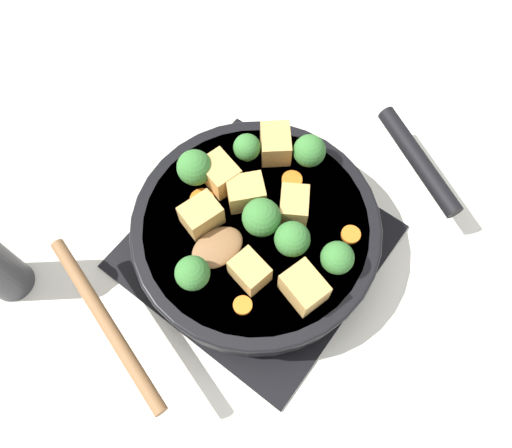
{
  "coord_description": "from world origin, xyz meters",
  "views": [
    {
      "loc": [
        0.21,
        0.16,
        0.65
      ],
      "look_at": [
        0.0,
        0.0,
        0.08
      ],
      "focal_mm": 35.0,
      "sensor_mm": 36.0,
      "label": 1
    }
  ],
  "objects": [
    {
      "name": "tofu_cube_back_piece",
      "position": [
        0.04,
        -0.06,
        0.1
      ],
      "size": [
        0.05,
        0.05,
        0.04
      ],
      "primitive_type": "cube",
      "rotation": [
        0.0,
        0.0,
        2.86
      ],
      "color": "tan",
      "rests_on": "skillet_pan"
    },
    {
      "name": "wooden_spoon",
      "position": [
        0.14,
        -0.04,
        0.08
      ],
      "size": [
        0.23,
        0.24,
        0.02
      ],
      "color": "brown",
      "rests_on": "skillet_pan"
    },
    {
      "name": "tofu_cube_east_chunk",
      "position": [
        0.06,
        0.04,
        0.09
      ],
      "size": [
        0.04,
        0.05,
        0.03
      ],
      "primitive_type": "cube",
      "rotation": [
        0.0,
        0.0,
        1.38
      ],
      "color": "tan",
      "rests_on": "skillet_pan"
    },
    {
      "name": "tofu_cube_center_large",
      "position": [
        -0.1,
        -0.04,
        0.1
      ],
      "size": [
        0.06,
        0.06,
        0.04
      ],
      "primitive_type": "cube",
      "rotation": [
        0.0,
        0.0,
        0.7
      ],
      "color": "tan",
      "rests_on": "skillet_pan"
    },
    {
      "name": "broccoli_floret_east_rim",
      "position": [
        -0.07,
        -0.07,
        0.1
      ],
      "size": [
        0.04,
        0.04,
        0.04
      ],
      "color": "#709956",
      "rests_on": "skillet_pan"
    },
    {
      "name": "carrot_slice_near_center",
      "position": [
        0.09,
        0.05,
        0.08
      ],
      "size": [
        0.02,
        0.02,
        0.01
      ],
      "primitive_type": "cylinder",
      "color": "orange",
      "rests_on": "skillet_pan"
    },
    {
      "name": "front_burner_grate",
      "position": [
        0.0,
        0.0,
        0.01
      ],
      "size": [
        0.31,
        0.31,
        0.03
      ],
      "color": "black",
      "rests_on": "ground_plane"
    },
    {
      "name": "carrot_slice_orange_thin",
      "position": [
        -0.08,
        -0.0,
        0.08
      ],
      "size": [
        0.03,
        0.03,
        0.01
      ],
      "primitive_type": "cylinder",
      "color": "orange",
      "rests_on": "skillet_pan"
    },
    {
      "name": "broccoli_floret_south_cluster",
      "position": [
        -0.11,
        -0.0,
        0.1
      ],
      "size": [
        0.04,
        0.04,
        0.05
      ],
      "color": "#709956",
      "rests_on": "skillet_pan"
    },
    {
      "name": "tofu_cube_mid_small",
      "position": [
        -0.04,
        0.03,
        0.09
      ],
      "size": [
        0.06,
        0.05,
        0.03
      ],
      "primitive_type": "cube",
      "rotation": [
        0.0,
        0.0,
        0.55
      ],
      "color": "tan",
      "rests_on": "skillet_pan"
    },
    {
      "name": "carrot_slice_edge_slice",
      "position": [
        -0.06,
        0.1,
        0.08
      ],
      "size": [
        0.02,
        0.02,
        0.01
      ],
      "primitive_type": "cylinder",
      "color": "orange",
      "rests_on": "skillet_pan"
    },
    {
      "name": "broccoli_floret_north_edge",
      "position": [
        -0.01,
        0.11,
        0.1
      ],
      "size": [
        0.04,
        0.04,
        0.05
      ],
      "color": "#709956",
      "rests_on": "skillet_pan"
    },
    {
      "name": "ground_plane",
      "position": [
        0.0,
        0.0,
        0.0
      ],
      "size": [
        2.4,
        2.4,
        0.0
      ],
      "primitive_type": "plane",
      "color": "silver"
    },
    {
      "name": "tofu_cube_west_chunk",
      "position": [
        0.04,
        0.1,
        0.1
      ],
      "size": [
        0.05,
        0.06,
        0.04
      ],
      "primitive_type": "cube",
      "rotation": [
        0.0,
        0.0,
        1.29
      ],
      "color": "tan",
      "rests_on": "skillet_pan"
    },
    {
      "name": "skillet_pan",
      "position": [
        -0.0,
        0.0,
        0.05
      ],
      "size": [
        0.43,
        0.36,
        0.05
      ],
      "color": "black",
      "rests_on": "front_burner_grate"
    },
    {
      "name": "broccoli_floret_west_rim",
      "position": [
        -0.01,
        -0.1,
        0.11
      ],
      "size": [
        0.05,
        0.05,
        0.05
      ],
      "color": "#709956",
      "rests_on": "skillet_pan"
    },
    {
      "name": "tofu_cube_front_piece",
      "position": [
        -0.02,
        -0.07,
        0.1
      ],
      "size": [
        0.05,
        0.05,
        0.04
      ],
      "primitive_type": "cube",
      "rotation": [
        0.0,
        0.0,
        4.46
      ],
      "color": "tan",
      "rests_on": "skillet_pan"
    },
    {
      "name": "broccoli_floret_center_top",
      "position": [
        -0.0,
        0.01,
        0.11
      ],
      "size": [
        0.05,
        0.05,
        0.05
      ],
      "color": "#709956",
      "rests_on": "skillet_pan"
    },
    {
      "name": "broccoli_floret_mid_floret",
      "position": [
        0.1,
        -0.01,
        0.1
      ],
      "size": [
        0.04,
        0.04,
        0.05
      ],
      "color": "#709956",
      "rests_on": "skillet_pan"
    },
    {
      "name": "carrot_slice_under_broccoli",
      "position": [
        0.02,
        -0.08,
        0.08
      ],
      "size": [
        0.03,
        0.03,
        0.01
      ],
      "primitive_type": "cylinder",
      "color": "orange",
      "rests_on": "skillet_pan"
    },
    {
      "name": "tofu_cube_near_handle",
      "position": [
        -0.02,
        -0.03,
        0.1
      ],
      "size": [
        0.06,
        0.06,
        0.04
      ],
      "primitive_type": "cube",
      "rotation": [
        0.0,
        0.0,
        2.41
      ],
      "color": "tan",
      "rests_on": "skillet_pan"
    },
    {
      "name": "broccoli_floret_near_spoon",
      "position": [
        -0.0,
        0.05,
        0.1
      ],
      "size": [
        0.04,
        0.04,
        0.05
      ],
      "color": "#709956",
      "rests_on": "skillet_pan"
    }
  ]
}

